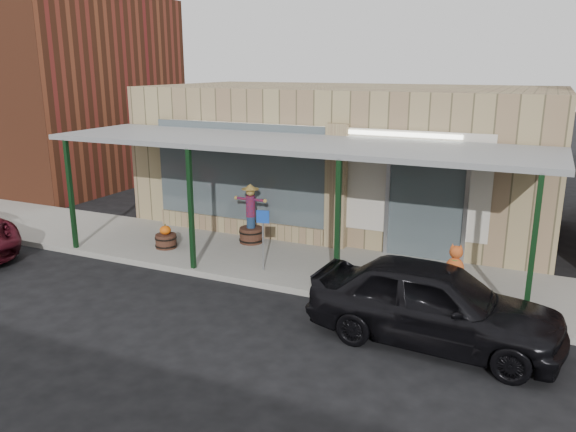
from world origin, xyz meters
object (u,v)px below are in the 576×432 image
at_px(barrel_scarecrow, 251,223).
at_px(parked_sedan, 434,303).
at_px(barrel_pumpkin, 166,239).
at_px(handicap_sign, 263,232).

xyz_separation_m(barrel_scarecrow, parked_sedan, (5.51, -3.40, 0.06)).
relative_size(barrel_scarecrow, barrel_pumpkin, 2.44).
xyz_separation_m(barrel_pumpkin, parked_sedan, (7.33, -2.06, 0.38)).
bearing_deg(barrel_pumpkin, barrel_scarecrow, 36.31).
height_order(barrel_scarecrow, handicap_sign, barrel_scarecrow).
bearing_deg(handicap_sign, barrel_scarecrow, 113.61).
bearing_deg(handicap_sign, parked_sedan, -33.54).
bearing_deg(barrel_scarecrow, handicap_sign, -30.21).
height_order(barrel_pumpkin, handicap_sign, handicap_sign).
relative_size(barrel_pumpkin, handicap_sign, 0.46).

